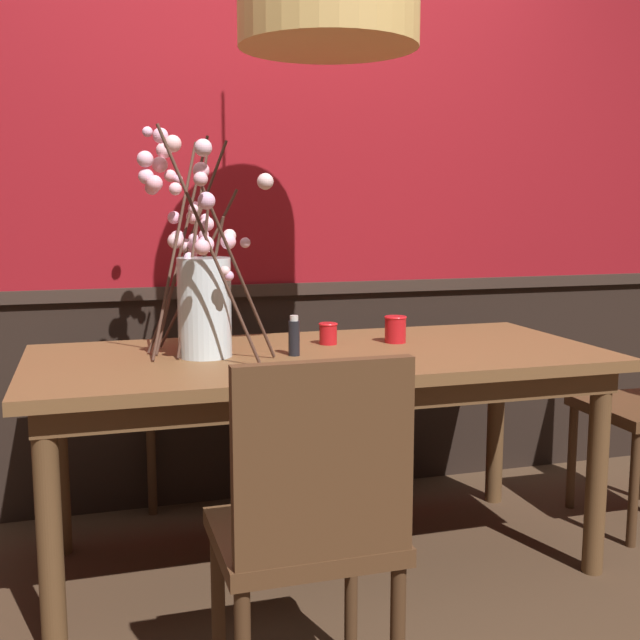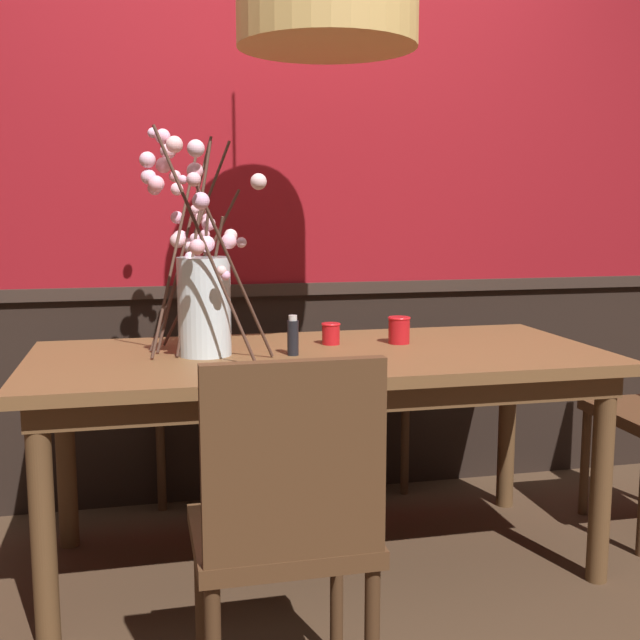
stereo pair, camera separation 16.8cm
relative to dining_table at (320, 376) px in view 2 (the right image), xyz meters
name	(u,v)px [view 2 (the right image)]	position (x,y,z in m)	size (l,w,h in m)	color
ground_plane	(320,561)	(0.00, 0.00, -0.67)	(24.00, 24.00, 0.00)	#422D1E
back_wall	(281,187)	(0.00, 0.74, 0.65)	(4.47, 0.14, 2.67)	black
dining_table	(320,376)	(0.00, 0.00, 0.00)	(1.93, 0.86, 0.75)	brown
chair_far_side_left	(207,370)	(-0.32, 0.84, -0.14)	(0.48, 0.45, 0.96)	#4C301C
chair_far_side_right	(352,365)	(0.34, 0.84, -0.15)	(0.48, 0.47, 0.95)	#4C301C
chair_near_side_left	(286,521)	(-0.27, -0.84, -0.15)	(0.43, 0.39, 0.92)	#4C301C
vase_with_blossoms	(200,283)	(-0.39, 0.05, 0.32)	(0.41, 0.61, 0.76)	silver
candle_holder_nearer_center	(331,333)	(0.07, 0.14, 0.12)	(0.07, 0.07, 0.08)	red
candle_holder_nearer_edge	(399,330)	(0.31, 0.10, 0.13)	(0.08, 0.08, 0.10)	red
condiment_bottle	(293,336)	(-0.10, -0.04, 0.15)	(0.04, 0.04, 0.13)	black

